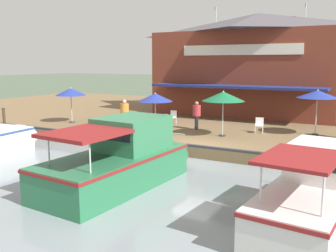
{
  "coord_description": "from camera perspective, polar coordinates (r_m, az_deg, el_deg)",
  "views": [
    {
      "loc": [
        15.51,
        7.08,
        4.48
      ],
      "look_at": [
        -1.0,
        -1.81,
        1.3
      ],
      "focal_mm": 40.0,
      "sensor_mm": 36.0,
      "label": 1
    }
  ],
  "objects": [
    {
      "name": "cafe_chair_back_row_seat",
      "position": [
        23.96,
        0.65,
        1.46
      ],
      "size": [
        0.51,
        0.51,
        0.85
      ],
      "color": "white",
      "rests_on": "quay_deck"
    },
    {
      "name": "waterfront_restaurant",
      "position": [
        30.45,
        13.33,
        9.35
      ],
      "size": [
        10.83,
        14.48,
        8.33
      ],
      "color": "brown",
      "rests_on": "quay_deck"
    },
    {
      "name": "ground_plane",
      "position": [
        17.63,
        3.66,
        -5.12
      ],
      "size": [
        220.0,
        220.0,
        0.0
      ],
      "primitive_type": "plane",
      "color": "#4C5B47"
    },
    {
      "name": "motorboat_distant_upstream",
      "position": [
        11.6,
        21.55,
        -9.26
      ],
      "size": [
        6.57,
        2.55,
        2.23
      ],
      "color": "silver",
      "rests_on": "river_water"
    },
    {
      "name": "person_mid_patio",
      "position": [
        22.01,
        -6.62,
        2.34
      ],
      "size": [
        0.5,
        0.5,
        1.76
      ],
      "color": "#B23338",
      "rests_on": "quay_deck"
    },
    {
      "name": "quay_edge_fender",
      "position": [
        17.56,
        3.82,
        -2.99
      ],
      "size": [
        0.2,
        50.4,
        0.1
      ],
      "primitive_type": "cube",
      "color": "#2D2D33",
      "rests_on": "quay_deck"
    },
    {
      "name": "person_near_entrance",
      "position": [
        21.92,
        4.38,
        2.14
      ],
      "size": [
        0.47,
        0.47,
        1.66
      ],
      "color": "#4C4C56",
      "rests_on": "quay_deck"
    },
    {
      "name": "mooring_post",
      "position": [
        26.12,
        -23.72,
        1.42
      ],
      "size": [
        0.22,
        0.22,
        1.02
      ],
      "color": "#473323",
      "rests_on": "quay_deck"
    },
    {
      "name": "patio_umbrella_near_quay_edge",
      "position": [
        21.55,
        21.84,
        4.52
      ],
      "size": [
        2.17,
        2.17,
        2.47
      ],
      "color": "#B7B7B7",
      "rests_on": "quay_deck"
    },
    {
      "name": "patio_umbrella_by_entrance",
      "position": [
        25.16,
        -14.6,
        5.06
      ],
      "size": [
        1.97,
        1.97,
        2.29
      ],
      "color": "#B7B7B7",
      "rests_on": "quay_deck"
    },
    {
      "name": "patio_umbrella_mid_patio_left",
      "position": [
        19.93,
        8.42,
        4.49
      ],
      "size": [
        2.25,
        2.25,
        2.43
      ],
      "color": "#B7B7B7",
      "rests_on": "quay_deck"
    },
    {
      "name": "motorboat_nearest_quay",
      "position": [
        14.03,
        -6.23,
        -4.95
      ],
      "size": [
        7.18,
        3.0,
        2.41
      ],
      "color": "#287047",
      "rests_on": "river_water"
    },
    {
      "name": "cafe_chair_under_first_umbrella",
      "position": [
        22.2,
        -0.41,
        0.81
      ],
      "size": [
        0.56,
        0.56,
        0.85
      ],
      "color": "white",
      "rests_on": "quay_deck"
    },
    {
      "name": "cafe_chair_facing_river",
      "position": [
        21.5,
        13.74,
        0.24
      ],
      "size": [
        0.52,
        0.52,
        0.85
      ],
      "color": "white",
      "rests_on": "quay_deck"
    },
    {
      "name": "patio_umbrella_mid_patio_right",
      "position": [
        20.63,
        -1.95,
        4.36
      ],
      "size": [
        1.94,
        1.94,
        2.26
      ],
      "color": "#B7B7B7",
      "rests_on": "quay_deck"
    },
    {
      "name": "quay_deck",
      "position": [
        27.75,
        13.21,
        0.7
      ],
      "size": [
        22.0,
        56.0,
        0.6
      ],
      "primitive_type": "cube",
      "color": "brown",
      "rests_on": "ground"
    }
  ]
}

